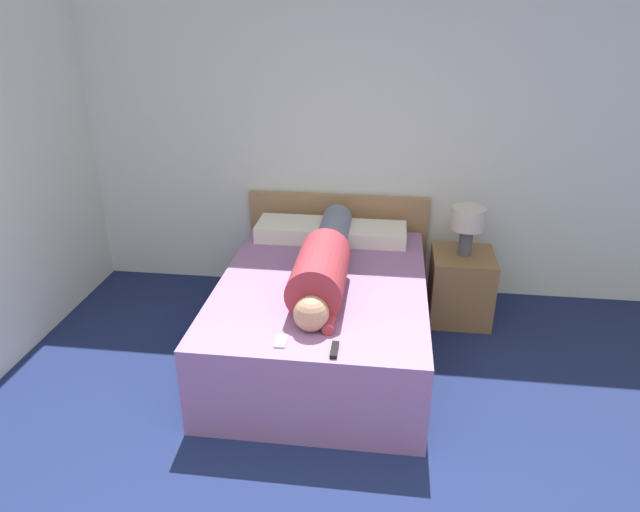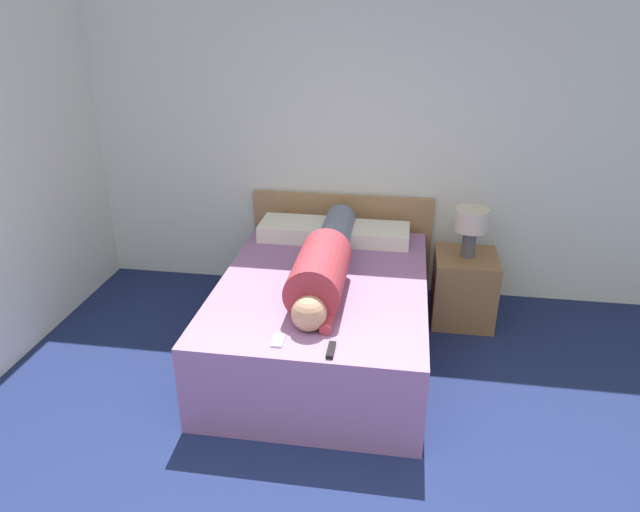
% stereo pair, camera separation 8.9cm
% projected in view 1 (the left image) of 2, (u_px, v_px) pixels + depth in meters
% --- Properties ---
extents(wall_back, '(5.90, 0.06, 2.60)m').
position_uv_depth(wall_back, '(365.00, 142.00, 4.66)').
color(wall_back, silver).
rests_on(wall_back, ground_plane).
extents(bed, '(1.42, 1.95, 0.59)m').
position_uv_depth(bed, '(323.00, 317.00, 4.07)').
color(bed, '#936699').
rests_on(bed, ground_plane).
extents(headboard, '(1.54, 0.04, 0.86)m').
position_uv_depth(headboard, '(338.00, 242.00, 4.98)').
color(headboard, '#A37A51').
rests_on(headboard, ground_plane).
extents(nightstand, '(0.47, 0.50, 0.56)m').
position_uv_depth(nightstand, '(461.00, 286.00, 4.55)').
color(nightstand, brown).
rests_on(nightstand, ground_plane).
extents(table_lamp, '(0.26, 0.26, 0.39)m').
position_uv_depth(table_lamp, '(468.00, 222.00, 4.32)').
color(table_lamp, '#4C4C51').
rests_on(table_lamp, nightstand).
extents(person_lying, '(0.35, 1.68, 0.35)m').
position_uv_depth(person_lying, '(324.00, 262.00, 3.87)').
color(person_lying, tan).
rests_on(person_lying, bed).
extents(pillow_near_headboard, '(0.62, 0.37, 0.13)m').
position_uv_depth(pillow_near_headboard, '(296.00, 230.00, 4.64)').
color(pillow_near_headboard, silver).
rests_on(pillow_near_headboard, bed).
extents(pillow_second, '(0.59, 0.37, 0.12)m').
position_uv_depth(pillow_second, '(369.00, 234.00, 4.57)').
color(pillow_second, silver).
rests_on(pillow_second, bed).
extents(tv_remote, '(0.04, 0.15, 0.02)m').
position_uv_depth(tv_remote, '(335.00, 350.00, 3.14)').
color(tv_remote, black).
rests_on(tv_remote, bed).
extents(cell_phone, '(0.06, 0.13, 0.01)m').
position_uv_depth(cell_phone, '(281.00, 341.00, 3.23)').
color(cell_phone, '#B2B7BC').
rests_on(cell_phone, bed).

